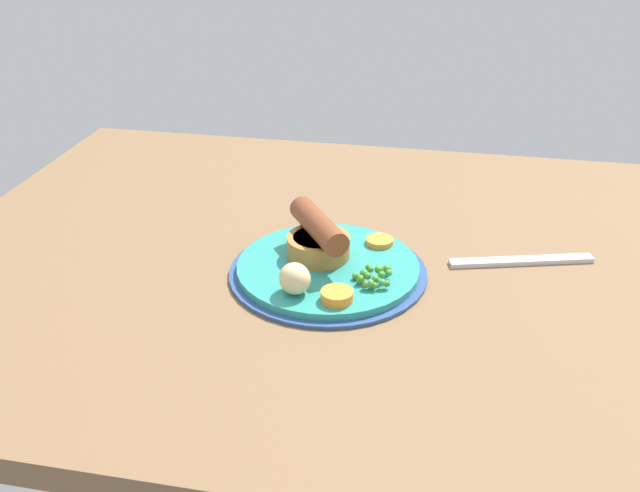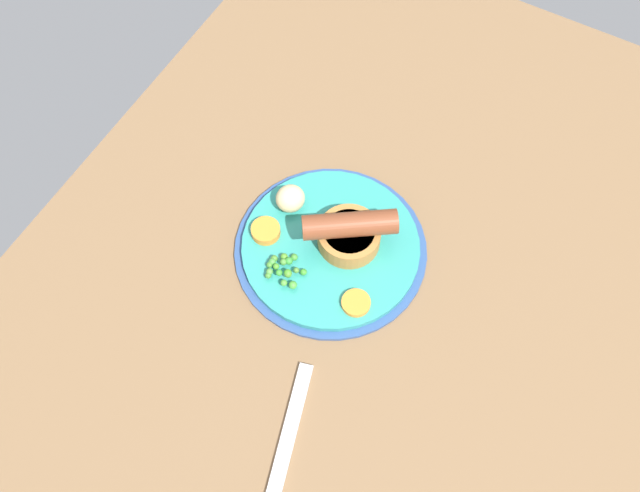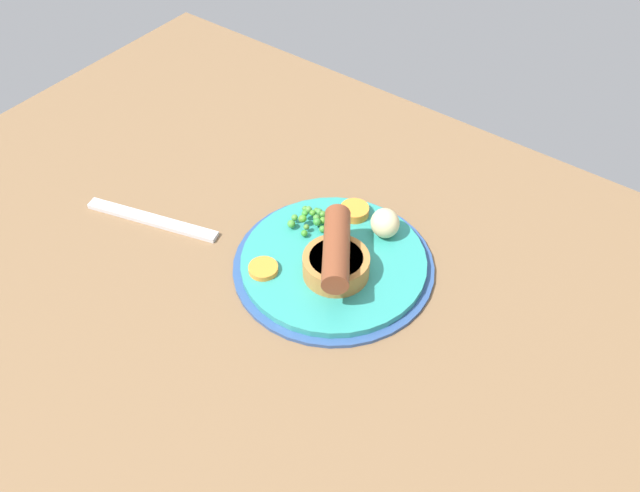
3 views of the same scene
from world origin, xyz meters
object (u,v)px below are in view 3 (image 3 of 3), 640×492
(dinner_plate, at_px, (334,264))
(carrot_slice_2, at_px, (355,211))
(potato_chunk_0, at_px, (385,223))
(pea_pile, at_px, (310,219))
(carrot_slice_1, at_px, (263,269))
(fork, at_px, (152,220))
(sausage_pudding, at_px, (336,259))

(dinner_plate, xyz_separation_m, carrot_slice_2, (-0.02, 0.08, 0.01))
(dinner_plate, relative_size, potato_chunk_0, 6.50)
(pea_pile, height_order, potato_chunk_0, potato_chunk_0)
(dinner_plate, relative_size, carrot_slice_2, 6.62)
(carrot_slice_2, bearing_deg, pea_pile, -126.45)
(carrot_slice_1, relative_size, carrot_slice_2, 0.96)
(dinner_plate, height_order, carrot_slice_2, carrot_slice_2)
(fork, bearing_deg, dinner_plate, 1.68)
(pea_pile, xyz_separation_m, potato_chunk_0, (0.08, 0.04, 0.01))
(dinner_plate, relative_size, sausage_pudding, 2.17)
(fork, bearing_deg, carrot_slice_1, -12.83)
(carrot_slice_2, bearing_deg, fork, -143.83)
(sausage_pudding, xyz_separation_m, carrot_slice_2, (-0.04, 0.09, -0.02))
(sausage_pudding, height_order, potato_chunk_0, sausage_pudding)
(potato_chunk_0, bearing_deg, fork, -150.60)
(carrot_slice_2, xyz_separation_m, fork, (-0.21, -0.15, -0.02))
(potato_chunk_0, bearing_deg, dinner_plate, -109.01)
(pea_pile, xyz_separation_m, fork, (-0.17, -0.10, -0.02))
(carrot_slice_1, height_order, fork, carrot_slice_1)
(carrot_slice_1, bearing_deg, pea_pile, 92.54)
(dinner_plate, bearing_deg, sausage_pudding, -47.59)
(potato_chunk_0, relative_size, fork, 0.20)
(dinner_plate, bearing_deg, pea_pile, 151.51)
(potato_chunk_0, height_order, carrot_slice_1, potato_chunk_0)
(potato_chunk_0, bearing_deg, carrot_slice_1, -120.35)
(carrot_slice_1, height_order, carrot_slice_2, carrot_slice_2)
(potato_chunk_0, relative_size, carrot_slice_2, 1.02)
(sausage_pudding, bearing_deg, fork, -111.27)
(pea_pile, distance_m, potato_chunk_0, 0.09)
(dinner_plate, xyz_separation_m, sausage_pudding, (0.02, -0.02, 0.03))
(dinner_plate, height_order, potato_chunk_0, potato_chunk_0)
(carrot_slice_1, relative_size, fork, 0.19)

